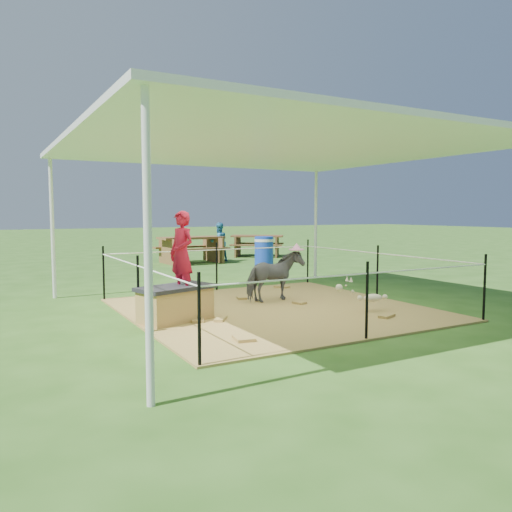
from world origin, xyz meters
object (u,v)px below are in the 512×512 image
straw_bale (176,305)px  pony (274,276)px  picnic_table_far (257,246)px  woman (182,247)px  green_bottle (148,321)px  trash_barrel (264,251)px  foal (373,296)px  distant_person (219,242)px  picnic_table_near (191,250)px

straw_bale → pony: bearing=18.2°
picnic_table_far → woman: bearing=-90.0°
straw_bale → pony: 2.22m
green_bottle → trash_barrel: trash_barrel is taller
pony → trash_barrel: pony is taller
foal → trash_barrel: bearing=86.5°
straw_bale → picnic_table_far: bearing=54.7°
trash_barrel → picnic_table_far: (1.35, 2.83, -0.05)m
foal → pony: bearing=133.3°
foal → distant_person: distant_person is taller
pony → distant_person: 7.66m
trash_barrel → picnic_table_near: size_ratio=0.44×
straw_bale → picnic_table_far: (6.42, 9.06, 0.13)m
straw_bale → woman: size_ratio=0.83×
picnic_table_near → distant_person: bearing=-0.2°
woman → trash_barrel: woman is taller
picnic_table_near → picnic_table_far: 3.22m
straw_bale → distant_person: bearing=61.3°
trash_barrel → picnic_table_far: trash_barrel is taller
pony → picnic_table_far: (4.33, 8.37, -0.09)m
woman → trash_barrel: size_ratio=1.41×
pony → picnic_table_far: pony is taller
straw_bale → pony: size_ratio=0.97×
green_bottle → trash_barrel: bearing=49.9°
foal → picnic_table_far: (3.42, 9.92, 0.11)m
foal → picnic_table_near: bearing=100.2°
green_bottle → distant_person: distant_person is taller
straw_bale → foal: foal is taller
pony → picnic_table_near: size_ratio=0.53×
picnic_table_near → pony: bearing=-103.0°
straw_bale → green_bottle: (-0.55, -0.45, -0.09)m
green_bottle → foal: 3.58m
woman → pony: bearing=91.7°
woman → picnic_table_far: size_ratio=0.66×
green_bottle → picnic_table_far: bearing=53.8°
straw_bale → trash_barrel: 8.04m
straw_bale → picnic_table_far: size_ratio=0.55×
pony → picnic_table_near: pony is taller
straw_bale → green_bottle: size_ratio=3.60×
picnic_table_far → distant_person: size_ratio=1.46×
trash_barrel → distant_person: size_ratio=0.69×
trash_barrel → distant_person: bearing=111.3°
straw_bale → picnic_table_far: 11.11m
green_bottle → distant_person: (4.93, 8.45, 0.46)m
woman → green_bottle: (-0.65, -0.45, -0.94)m
trash_barrel → distant_person: 1.91m
picnic_table_far → foal: bearing=-74.1°
green_bottle → distant_person: size_ratio=0.23×
pony → distant_person: distant_person is taller
pony → picnic_table_far: 9.43m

